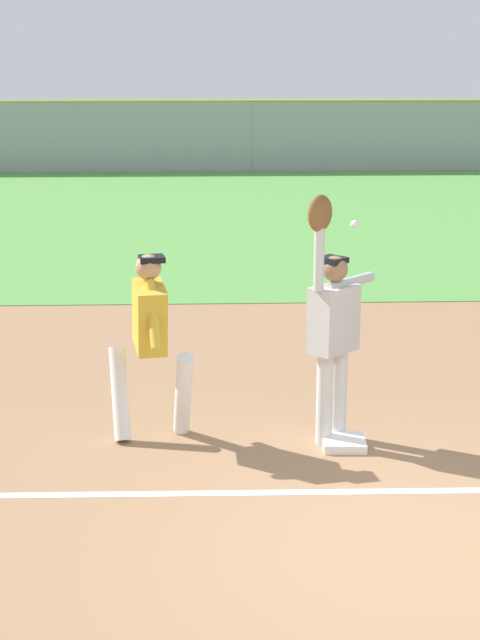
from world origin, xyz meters
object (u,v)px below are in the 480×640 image
object	(u,v)px
runner	(150,334)
baseball	(354,224)
parked_car_tan	(160,137)
first_base	(344,442)
parked_car_blue	(331,136)
fielder	(332,323)

from	to	relation	value
runner	baseball	world-z (taller)	baseball
baseball	parked_car_tan	xyz separation A→B (m)	(-2.63, 23.52, -1.30)
first_base	parked_car_blue	bearing A→B (deg)	83.11
first_base	fielder	size ratio (longest dim) A/B	0.17
parked_car_tan	parked_car_blue	size ratio (longest dim) A/B	1.04
runner	parked_car_tan	world-z (taller)	runner
fielder	parked_car_blue	bearing A→B (deg)	-50.88
first_base	runner	distance (m)	2.00
first_base	parked_car_blue	size ratio (longest dim) A/B	0.09
runner	parked_car_blue	size ratio (longest dim) A/B	0.39
parked_car_tan	parked_car_blue	bearing A→B (deg)	-1.26
first_base	fielder	bearing A→B (deg)	127.60
parked_car_tan	baseball	bearing A→B (deg)	-89.40
baseball	parked_car_blue	size ratio (longest dim) A/B	0.02
fielder	runner	xyz separation A→B (m)	(-1.62, 0.14, -0.12)
runner	baseball	xyz separation A→B (m)	(1.82, 0.02, 0.97)
first_base	baseball	xyz separation A→B (m)	(0.08, 0.31, 1.93)
parked_car_tan	parked_car_blue	world-z (taller)	same
first_base	parked_car_tan	size ratio (longest dim) A/B	0.08
fielder	parked_car_blue	world-z (taller)	fielder
parked_car_blue	first_base	bearing A→B (deg)	-96.75
first_base	runner	xyz separation A→B (m)	(-1.73, 0.29, 0.96)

